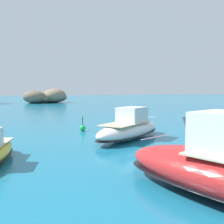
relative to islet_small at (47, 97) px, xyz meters
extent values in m
ellipsoid|color=#84755B|center=(2.21, -0.98, 0.41)|extent=(9.80, 10.25, 4.34)
ellipsoid|color=#756651|center=(-1.73, -0.42, -0.43)|extent=(9.59, 8.60, 2.67)
ellipsoid|color=#756651|center=(-3.88, -1.72, 0.13)|extent=(8.54, 8.05, 3.79)
ellipsoid|color=#84755B|center=(1.79, 1.52, -0.13)|extent=(12.18, 13.51, 3.28)
ellipsoid|color=#756651|center=(-4.17, 0.65, -0.07)|extent=(6.06, 6.35, 3.40)
ellipsoid|color=white|center=(-6.86, -62.87, -1.08)|extent=(8.19, 6.23, 1.38)
ellipsoid|color=black|center=(-6.86, -62.87, -1.39)|extent=(8.35, 6.36, 0.17)
cube|color=#C6B793|center=(-7.38, -63.18, -0.49)|extent=(4.88, 4.05, 0.06)
cube|color=silver|center=(-6.51, -62.66, 0.10)|extent=(2.82, 2.62, 1.13)
cube|color=#2D4756|center=(-5.52, -62.07, 0.22)|extent=(1.03, 1.49, 0.60)
cylinder|color=silver|center=(-4.15, -61.25, -0.31)|extent=(0.90, 1.48, 0.04)
cube|color=#2D4756|center=(-9.64, -72.97, 0.67)|extent=(1.95, 0.85, 0.74)
cylinder|color=silver|center=(-10.19, -71.08, -0.02)|extent=(2.02, 0.63, 0.04)
sphere|color=green|center=(-8.84, -57.71, -1.49)|extent=(0.56, 0.56, 0.56)
cylinder|color=black|center=(-8.84, -57.71, -0.99)|extent=(0.06, 0.06, 1.00)
cone|color=green|center=(-8.84, -57.71, -0.39)|extent=(0.20, 0.20, 0.20)
camera|label=1|loc=(-16.73, -80.07, 1.95)|focal=41.57mm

